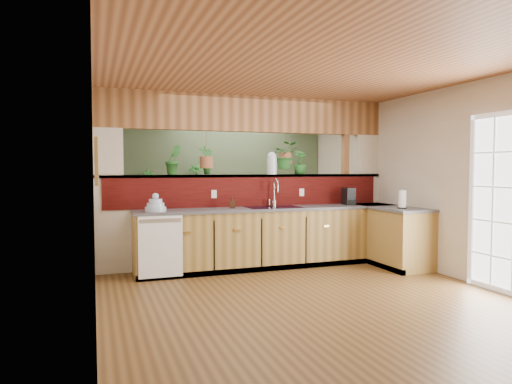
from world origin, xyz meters
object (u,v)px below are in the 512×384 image
object	(u,v)px
soap_dispenser	(232,202)
shelving_console	(175,220)
coffee_maker	(349,197)
glass_jar	(272,163)
faucet	(275,191)
paper_towel	(402,200)
dish_stack	(156,206)

from	to	relation	value
soap_dispenser	shelving_console	bearing A→B (deg)	101.81
shelving_console	coffee_maker	bearing A→B (deg)	-50.67
coffee_maker	glass_jar	size ratio (longest dim) A/B	0.77
shelving_console	soap_dispenser	bearing A→B (deg)	-85.77
soap_dispenser	glass_jar	size ratio (longest dim) A/B	0.49
faucet	shelving_console	size ratio (longest dim) A/B	0.27
paper_towel	glass_jar	world-z (taller)	glass_jar
dish_stack	paper_towel	xyz separation A→B (m)	(3.45, -0.76, 0.05)
soap_dispenser	glass_jar	xyz separation A→B (m)	(0.75, 0.32, 0.58)
dish_stack	soap_dispenser	xyz separation A→B (m)	(1.13, 0.13, 0.01)
soap_dispenser	glass_jar	bearing A→B (deg)	23.04
faucet	glass_jar	xyz separation A→B (m)	(0.03, 0.22, 0.44)
faucet	soap_dispenser	xyz separation A→B (m)	(-0.72, -0.10, -0.15)
dish_stack	coffee_maker	world-z (taller)	coffee_maker
paper_towel	faucet	bearing A→B (deg)	148.07
soap_dispenser	shelving_console	size ratio (longest dim) A/B	0.11
dish_stack	shelving_console	xyz separation A→B (m)	(0.67, 2.35, -0.48)
paper_towel	shelving_console	bearing A→B (deg)	131.79
glass_jar	shelving_console	world-z (taller)	glass_jar
faucet	paper_towel	distance (m)	1.89
coffee_maker	soap_dispenser	bearing A→B (deg)	-173.60
faucet	paper_towel	world-z (taller)	faucet
soap_dispenser	shelving_console	world-z (taller)	soap_dispenser
faucet	soap_dispenser	world-z (taller)	faucet
dish_stack	coffee_maker	distance (m)	3.08
soap_dispenser	coffee_maker	xyz separation A→B (m)	(1.95, -0.03, 0.04)
dish_stack	coffee_maker	size ratio (longest dim) A/B	1.06
dish_stack	soap_dispenser	world-z (taller)	dish_stack
faucet	shelving_console	world-z (taller)	faucet
faucet	paper_towel	xyz separation A→B (m)	(1.60, -1.00, -0.10)
soap_dispenser	paper_towel	world-z (taller)	paper_towel
glass_jar	coffee_maker	bearing A→B (deg)	-16.52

